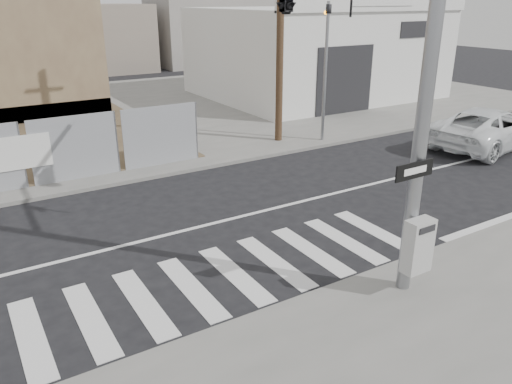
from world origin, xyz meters
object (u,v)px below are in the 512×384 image
suv (489,128)px  signal_pole (326,31)px  auto_shop (314,52)px  traffic_cone_d (88,164)px

suv → signal_pole: bearing=96.9°
signal_pole → auto_shop: (11.50, 15.01, -2.25)m
auto_shop → suv: size_ratio=2.17×
suv → auto_shop: bearing=-12.4°
auto_shop → signal_pole: bearing=-127.5°
signal_pole → traffic_cone_d: (-3.51, 7.39, -4.34)m
signal_pole → suv: (10.53, 2.78, -4.01)m
auto_shop → suv: bearing=-94.5°
signal_pole → suv: size_ratio=1.27×
signal_pole → traffic_cone_d: 9.26m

